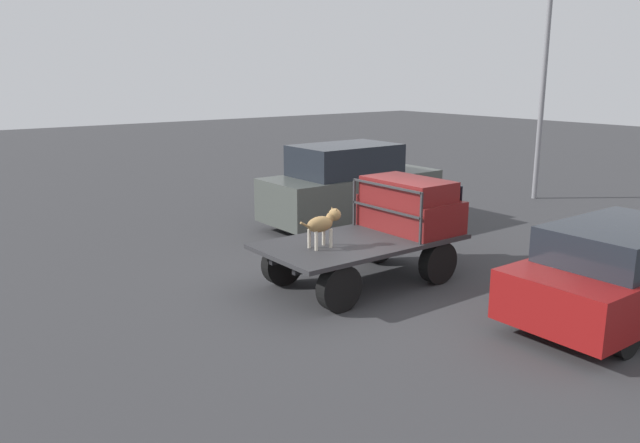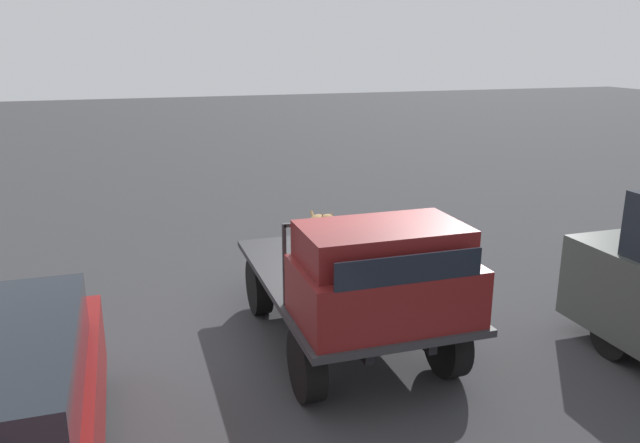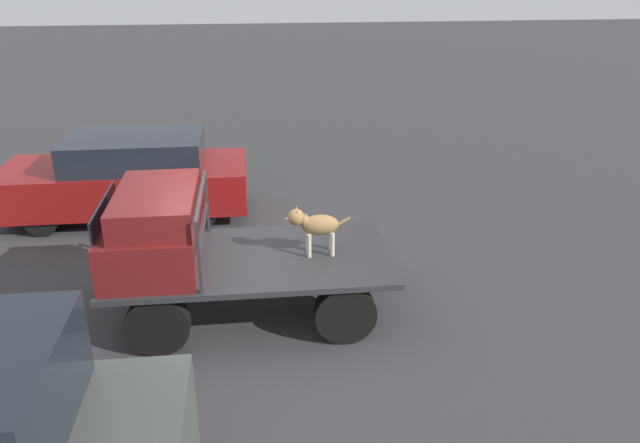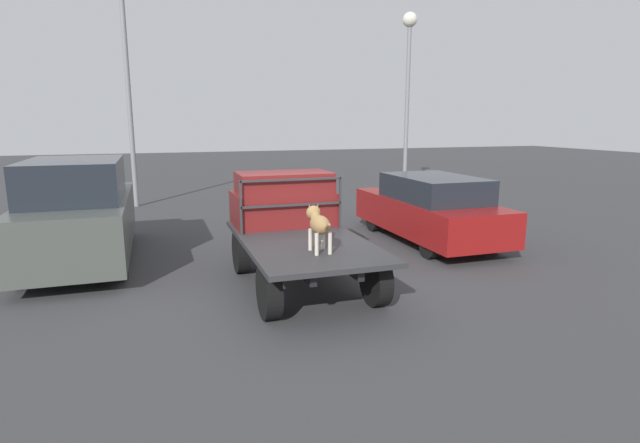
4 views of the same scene
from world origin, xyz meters
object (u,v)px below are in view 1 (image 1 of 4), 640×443
(parked_sedan, at_px, (625,271))
(dog, at_px, (324,223))
(light_pole_near, at_px, (547,36))
(flatbed_truck, at_px, (361,252))
(parked_pickup_far, at_px, (350,186))

(parked_sedan, bearing_deg, dog, 133.02)
(light_pole_near, bearing_deg, flatbed_truck, -163.24)
(dog, xyz_separation_m, parked_pickup_far, (3.79, 3.84, -0.29))
(parked_sedan, bearing_deg, flatbed_truck, 124.23)
(light_pole_near, bearing_deg, parked_sedan, -137.96)
(dog, bearing_deg, flatbed_truck, 6.41)
(flatbed_truck, relative_size, light_pole_near, 0.54)
(light_pole_near, bearing_deg, parked_pickup_far, 172.97)
(parked_sedan, relative_size, light_pole_near, 0.64)
(flatbed_truck, bearing_deg, light_pole_near, 16.76)
(parked_pickup_far, distance_m, light_pole_near, 8.05)
(parked_sedan, height_order, parked_pickup_far, parked_pickup_far)
(parked_sedan, distance_m, light_pole_near, 11.03)
(dog, distance_m, parked_sedan, 5.01)
(flatbed_truck, bearing_deg, dog, -179.44)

